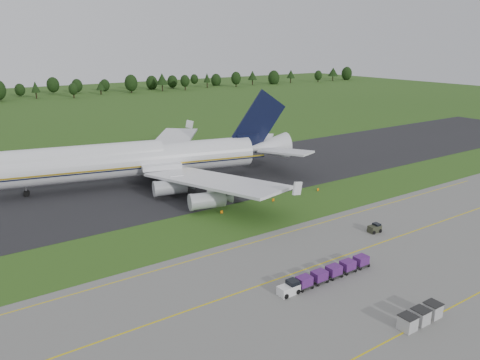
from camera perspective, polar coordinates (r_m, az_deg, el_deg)
ground at (r=87.57m, az=-0.52°, el=-4.95°), size 600.00×600.00×0.00m
apron at (r=64.91m, az=16.91°, el=-13.89°), size 300.00×52.00×0.06m
taxiway at (r=110.66m, az=-8.59°, el=-0.46°), size 300.00×40.00×0.08m
apron_markings at (r=68.80m, az=12.32°, el=-11.64°), size 300.00×30.20×0.01m
tree_line at (r=295.66m, az=-23.65°, el=10.19°), size 525.99×22.07×11.60m
aircraft at (r=110.18m, az=-12.37°, el=2.46°), size 74.50×70.56×20.83m
baggage_train at (r=67.48m, az=10.30°, el=-11.25°), size 16.46×1.75×1.68m
utility_cart at (r=85.36m, az=16.07°, el=-5.75°), size 2.30×1.55×1.22m
uld_row at (r=61.39m, az=21.14°, el=-15.20°), size 6.64×1.84×1.82m
edge_markers at (r=97.83m, az=4.07°, el=-2.46°), size 25.89×0.30×0.60m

